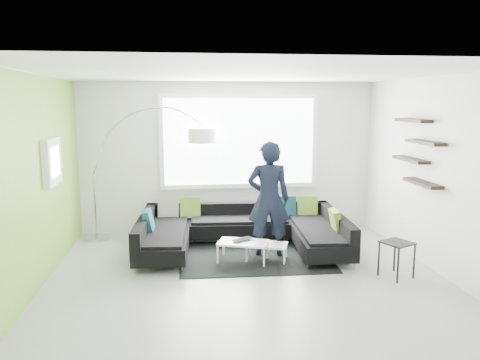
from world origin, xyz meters
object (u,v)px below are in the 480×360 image
coffee_table (255,251)px  sectional_sofa (242,232)px  person (269,199)px  arc_lamp (93,174)px  laptop (245,240)px  side_table (396,260)px

coffee_table → sectional_sofa: bearing=123.4°
person → arc_lamp: bearing=-16.8°
laptop → arc_lamp: bearing=116.7°
coffee_table → person: bearing=63.7°
sectional_sofa → person: size_ratio=1.87×
arc_lamp → laptop: size_ratio=5.65×
sectional_sofa → arc_lamp: bearing=162.0°
arc_lamp → person: arc_lamp is taller
side_table → person: bearing=143.9°
arc_lamp → side_table: arc_lamp is taller
arc_lamp → laptop: (2.48, -1.48, -0.85)m
coffee_table → laptop: size_ratio=2.32×
side_table → person: person is taller
coffee_table → person: (0.25, 0.26, 0.76)m
arc_lamp → person: 3.16m
sectional_sofa → side_table: sectional_sofa is taller
coffee_table → arc_lamp: bearing=168.7°
coffee_table → side_table: side_table is taller
sectional_sofa → arc_lamp: 2.82m
coffee_table → laptop: bearing=-165.5°
coffee_table → person: 0.84m
arc_lamp → side_table: bearing=-23.2°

